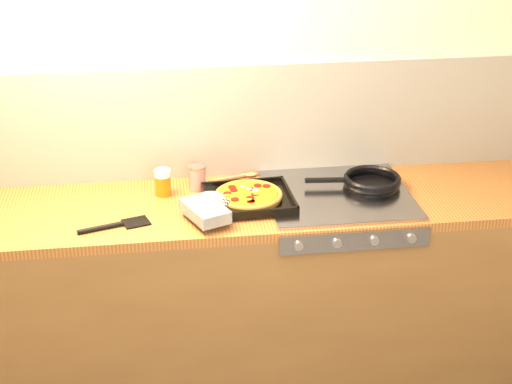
{
  "coord_description": "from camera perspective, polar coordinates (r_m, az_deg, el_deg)",
  "views": [
    {
      "loc": [
        -0.3,
        -1.81,
        2.31
      ],
      "look_at": [
        0.1,
        1.08,
        0.95
      ],
      "focal_mm": 55.0,
      "sensor_mm": 36.0,
      "label": 1
    }
  ],
  "objects": [
    {
      "name": "black_spatula",
      "position": [
        3.09,
        -10.19,
        -2.41
      ],
      "size": [
        0.28,
        0.13,
        0.02
      ],
      "color": "black",
      "rests_on": "counter_run"
    },
    {
      "name": "frying_pan",
      "position": [
        3.38,
        8.34,
        0.77
      ],
      "size": [
        0.42,
        0.27,
        0.04
      ],
      "color": "black",
      "rests_on": "stovetop"
    },
    {
      "name": "tomato_can",
      "position": [
        3.35,
        -4.3,
        1.05
      ],
      "size": [
        0.1,
        0.1,
        0.11
      ],
      "color": "maroon",
      "rests_on": "counter_run"
    },
    {
      "name": "stovetop",
      "position": [
        3.32,
        5.95,
        -0.21
      ],
      "size": [
        0.6,
        0.56,
        0.02
      ],
      "primitive_type": "cube",
      "color": "#9A9AA0",
      "rests_on": "counter_run"
    },
    {
      "name": "juice_glass",
      "position": [
        3.31,
        -6.79,
        0.72
      ],
      "size": [
        0.08,
        0.08,
        0.12
      ],
      "color": "orange",
      "rests_on": "counter_run"
    },
    {
      "name": "pizza_on_tray",
      "position": [
        3.18,
        -1.45,
        -0.55
      ],
      "size": [
        0.47,
        0.43,
        0.06
      ],
      "color": "black",
      "rests_on": "stovetop"
    },
    {
      "name": "room_shell",
      "position": [
        3.41,
        -2.38,
        5.11
      ],
      "size": [
        3.2,
        3.2,
        3.2
      ],
      "color": "white",
      "rests_on": "ground"
    },
    {
      "name": "counter_run",
      "position": [
        3.47,
        -1.69,
        -7.47
      ],
      "size": [
        3.2,
        0.62,
        0.9
      ],
      "color": "brown",
      "rests_on": "ground"
    },
    {
      "name": "wooden_spoon",
      "position": [
        3.45,
        -1.76,
        1.05
      ],
      "size": [
        0.29,
        0.11,
        0.02
      ],
      "color": "#9D6342",
      "rests_on": "counter_run"
    }
  ]
}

